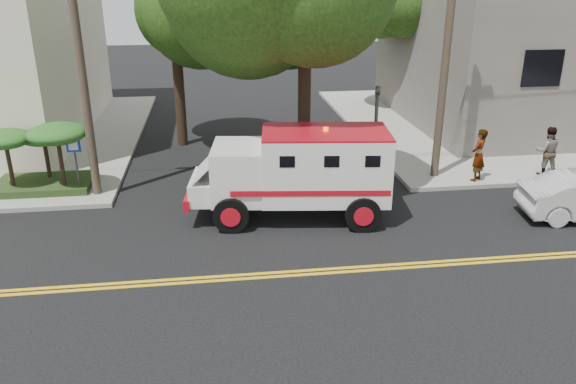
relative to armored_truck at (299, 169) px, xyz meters
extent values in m
plane|color=black|center=(-0.86, -3.50, -1.56)|extent=(100.00, 100.00, 0.00)
cube|color=gray|center=(12.64, 10.00, -1.48)|extent=(17.00, 17.00, 0.15)
cube|color=#5F5A51|center=(14.14, 10.50, 1.59)|extent=(14.00, 12.00, 6.00)
cylinder|color=#382D23|center=(-6.46, 2.50, 2.94)|extent=(0.28, 0.28, 9.00)
cylinder|color=#382D23|center=(5.44, 2.70, 2.94)|extent=(0.28, 0.28, 9.00)
cylinder|color=black|center=(0.64, 3.00, 1.94)|extent=(0.44, 0.44, 7.00)
cylinder|color=black|center=(-3.86, 8.50, 1.24)|extent=(0.44, 0.44, 5.60)
sphere|color=#16340E|center=(-3.86, 8.50, 4.04)|extent=(3.92, 3.92, 3.92)
sphere|color=#16340E|center=(-3.02, 7.94, 4.46)|extent=(3.36, 3.36, 3.36)
cylinder|color=black|center=(7.64, 12.50, 1.42)|extent=(0.44, 0.44, 5.95)
cylinder|color=#3F3F42|center=(2.94, 2.10, 0.24)|extent=(0.12, 0.12, 3.60)
imported|color=#3F3F42|center=(2.94, 2.10, 1.59)|extent=(0.15, 0.18, 0.90)
cylinder|color=#3F3F42|center=(-7.06, 2.70, -0.56)|extent=(0.06, 0.06, 2.00)
cube|color=#0C33A5|center=(-7.06, 2.64, 0.24)|extent=(0.45, 0.03, 0.45)
cube|color=#1E3314|center=(-8.36, 3.30, -1.29)|extent=(3.20, 2.00, 0.24)
cylinder|color=black|center=(-9.26, 3.00, -0.41)|extent=(0.14, 0.14, 1.52)
ellipsoid|color=#1E4A16|center=(-9.26, 3.00, 0.45)|extent=(1.73, 1.73, 0.60)
cylinder|color=black|center=(-8.26, 3.70, -0.49)|extent=(0.14, 0.14, 1.36)
ellipsoid|color=#1E4A16|center=(-8.26, 3.70, 0.28)|extent=(1.55, 1.55, 0.54)
cylinder|color=black|center=(-7.56, 2.80, -0.33)|extent=(0.14, 0.14, 1.68)
ellipsoid|color=#1E4A16|center=(-7.56, 2.80, 0.62)|extent=(1.91, 1.91, 0.66)
cube|color=silver|center=(0.77, -0.09, 0.12)|extent=(3.97, 2.63, 2.01)
cube|color=silver|center=(-1.79, 0.22, -0.07)|extent=(1.77, 2.27, 1.63)
cube|color=black|center=(-2.53, 0.30, 0.36)|extent=(0.25, 1.62, 0.67)
cube|color=silver|center=(-2.79, 0.33, -0.55)|extent=(1.08, 2.00, 0.67)
cube|color=#AC0D19|center=(-3.26, 0.39, -0.79)|extent=(0.42, 2.06, 0.33)
cube|color=#AC0D19|center=(0.77, -0.09, 1.15)|extent=(3.97, 2.63, 0.06)
cylinder|color=black|center=(-2.11, -0.83, -1.03)|extent=(1.08, 0.43, 1.05)
cylinder|color=black|center=(-1.85, 1.30, -1.03)|extent=(1.08, 0.43, 1.05)
cylinder|color=black|center=(1.69, -1.28, -1.03)|extent=(1.08, 0.43, 1.05)
cylinder|color=black|center=(1.95, 0.85, -1.03)|extent=(1.08, 0.43, 1.05)
imported|color=gray|center=(6.71, 2.00, -0.47)|extent=(0.81, 0.79, 1.87)
imported|color=gray|center=(9.45, 2.23, -0.51)|extent=(1.02, 0.88, 1.80)
camera|label=1|loc=(-2.48, -15.76, 5.49)|focal=35.00mm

